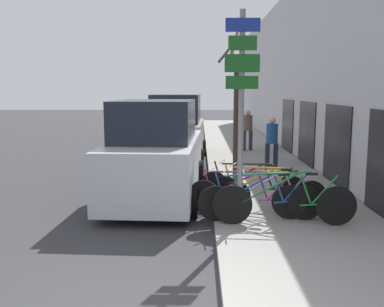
{
  "coord_description": "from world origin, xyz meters",
  "views": [
    {
      "loc": [
        0.73,
        -4.31,
        2.54
      ],
      "look_at": [
        0.56,
        5.0,
        1.16
      ],
      "focal_mm": 40.0,
      "sensor_mm": 36.0,
      "label": 1
    }
  ],
  "objects_px": {
    "bicycle_2": "(246,196)",
    "street_tree": "(236,112)",
    "bicycle_4": "(274,193)",
    "pedestrian_near": "(272,139)",
    "pedestrian_far": "(248,127)",
    "bicycle_3": "(265,193)",
    "signpost": "(241,105)",
    "bicycle_5": "(252,186)",
    "parked_car_1": "(177,132)",
    "parked_car_0": "(156,155)",
    "bicycle_0": "(284,202)",
    "bicycle_1": "(261,200)"
  },
  "relations": [
    {
      "from": "bicycle_2",
      "to": "street_tree",
      "type": "xyz_separation_m",
      "value": [
        0.05,
        3.22,
        1.46
      ]
    },
    {
      "from": "bicycle_4",
      "to": "pedestrian_near",
      "type": "relative_size",
      "value": 1.35
    },
    {
      "from": "street_tree",
      "to": "pedestrian_far",
      "type": "bearing_deg",
      "value": 80.55
    },
    {
      "from": "bicycle_3",
      "to": "street_tree",
      "type": "relative_size",
      "value": 0.55
    },
    {
      "from": "pedestrian_near",
      "to": "pedestrian_far",
      "type": "height_order",
      "value": "pedestrian_far"
    },
    {
      "from": "signpost",
      "to": "pedestrian_near",
      "type": "relative_size",
      "value": 2.38
    },
    {
      "from": "bicycle_5",
      "to": "parked_car_1",
      "type": "xyz_separation_m",
      "value": [
        -1.96,
        6.39,
        0.54
      ]
    },
    {
      "from": "parked_car_0",
      "to": "pedestrian_far",
      "type": "distance_m",
      "value": 7.77
    },
    {
      "from": "bicycle_2",
      "to": "bicycle_4",
      "type": "xyz_separation_m",
      "value": [
        0.6,
        0.39,
        -0.02
      ]
    },
    {
      "from": "parked_car_0",
      "to": "parked_car_1",
      "type": "height_order",
      "value": "parked_car_1"
    },
    {
      "from": "bicycle_2",
      "to": "parked_car_0",
      "type": "relative_size",
      "value": 0.46
    },
    {
      "from": "parked_car_1",
      "to": "bicycle_4",
      "type": "bearing_deg",
      "value": -69.28
    },
    {
      "from": "signpost",
      "to": "pedestrian_near",
      "type": "height_order",
      "value": "signpost"
    },
    {
      "from": "signpost",
      "to": "bicycle_4",
      "type": "xyz_separation_m",
      "value": [
        0.76,
        0.89,
        -1.77
      ]
    },
    {
      "from": "bicycle_4",
      "to": "bicycle_0",
      "type": "bearing_deg",
      "value": 179.26
    },
    {
      "from": "bicycle_1",
      "to": "bicycle_4",
      "type": "xyz_separation_m",
      "value": [
        0.36,
        0.69,
        -0.03
      ]
    },
    {
      "from": "bicycle_1",
      "to": "bicycle_4",
      "type": "bearing_deg",
      "value": -30.65
    },
    {
      "from": "bicycle_5",
      "to": "pedestrian_far",
      "type": "bearing_deg",
      "value": 11.57
    },
    {
      "from": "bicycle_5",
      "to": "parked_car_1",
      "type": "relative_size",
      "value": 0.52
    },
    {
      "from": "bicycle_2",
      "to": "parked_car_1",
      "type": "distance_m",
      "value": 7.54
    },
    {
      "from": "bicycle_1",
      "to": "bicycle_3",
      "type": "xyz_separation_m",
      "value": [
        0.15,
        0.5,
        0.01
      ]
    },
    {
      "from": "bicycle_4",
      "to": "pedestrian_far",
      "type": "bearing_deg",
      "value": -5.15
    },
    {
      "from": "bicycle_2",
      "to": "street_tree",
      "type": "distance_m",
      "value": 3.53
    },
    {
      "from": "bicycle_3",
      "to": "street_tree",
      "type": "distance_m",
      "value": 3.37
    },
    {
      "from": "bicycle_0",
      "to": "pedestrian_near",
      "type": "xyz_separation_m",
      "value": [
        0.72,
        5.74,
        0.49
      ]
    },
    {
      "from": "bicycle_5",
      "to": "bicycle_1",
      "type": "bearing_deg",
      "value": -162.72
    },
    {
      "from": "signpost",
      "to": "bicycle_0",
      "type": "xyz_separation_m",
      "value": [
        0.79,
        -0.05,
        -1.71
      ]
    },
    {
      "from": "signpost",
      "to": "pedestrian_near",
      "type": "xyz_separation_m",
      "value": [
        1.51,
        5.69,
        -1.22
      ]
    },
    {
      "from": "bicycle_3",
      "to": "parked_car_0",
      "type": "bearing_deg",
      "value": 74.96
    },
    {
      "from": "parked_car_1",
      "to": "street_tree",
      "type": "bearing_deg",
      "value": -64.43
    },
    {
      "from": "bicycle_0",
      "to": "bicycle_1",
      "type": "height_order",
      "value": "bicycle_0"
    },
    {
      "from": "signpost",
      "to": "bicycle_2",
      "type": "height_order",
      "value": "signpost"
    },
    {
      "from": "bicycle_5",
      "to": "parked_car_1",
      "type": "height_order",
      "value": "parked_car_1"
    },
    {
      "from": "parked_car_1",
      "to": "street_tree",
      "type": "relative_size",
      "value": 1.09
    },
    {
      "from": "bicycle_5",
      "to": "pedestrian_near",
      "type": "distance_m",
      "value": 4.44
    },
    {
      "from": "street_tree",
      "to": "bicycle_0",
      "type": "bearing_deg",
      "value": -81.32
    },
    {
      "from": "bicycle_0",
      "to": "bicycle_5",
      "type": "relative_size",
      "value": 1.16
    },
    {
      "from": "signpost",
      "to": "parked_car_0",
      "type": "bearing_deg",
      "value": 126.34
    },
    {
      "from": "bicycle_3",
      "to": "pedestrian_near",
      "type": "bearing_deg",
      "value": 10.05
    },
    {
      "from": "signpost",
      "to": "bicycle_4",
      "type": "relative_size",
      "value": 1.76
    },
    {
      "from": "bicycle_5",
      "to": "pedestrian_near",
      "type": "bearing_deg",
      "value": 2.49
    },
    {
      "from": "bicycle_1",
      "to": "signpost",
      "type": "bearing_deg",
      "value": 113.6
    },
    {
      "from": "bicycle_2",
      "to": "bicycle_3",
      "type": "bearing_deg",
      "value": -49.27
    },
    {
      "from": "bicycle_0",
      "to": "bicycle_3",
      "type": "relative_size",
      "value": 1.18
    },
    {
      "from": "parked_car_0",
      "to": "parked_car_1",
      "type": "bearing_deg",
      "value": 90.86
    },
    {
      "from": "bicycle_3",
      "to": "parked_car_0",
      "type": "height_order",
      "value": "parked_car_0"
    },
    {
      "from": "bicycle_1",
      "to": "bicycle_5",
      "type": "distance_m",
      "value": 1.23
    },
    {
      "from": "signpost",
      "to": "parked_car_1",
      "type": "relative_size",
      "value": 0.88
    },
    {
      "from": "bicycle_5",
      "to": "parked_car_0",
      "type": "bearing_deg",
      "value": 83.59
    },
    {
      "from": "bicycle_2",
      "to": "street_tree",
      "type": "bearing_deg",
      "value": 13.6
    }
  ]
}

